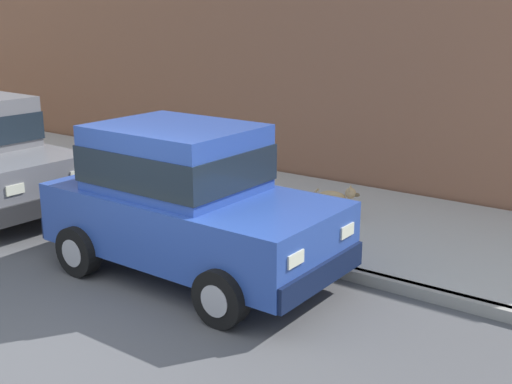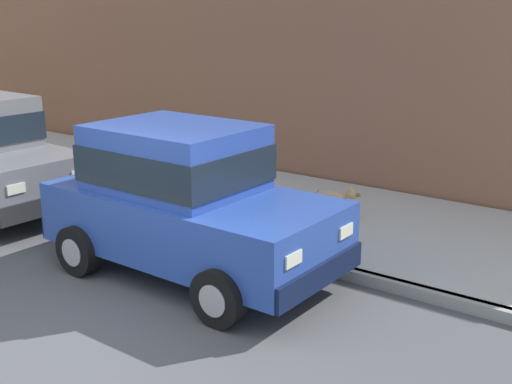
{
  "view_description": "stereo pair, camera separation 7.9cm",
  "coord_description": "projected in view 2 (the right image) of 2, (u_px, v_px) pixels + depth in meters",
  "views": [
    {
      "loc": [
        -3.52,
        -4.97,
        3.23
      ],
      "look_at": [
        3.29,
        -0.07,
        0.85
      ],
      "focal_mm": 45.47,
      "sensor_mm": 36.0,
      "label": 1
    },
    {
      "loc": [
        -3.48,
        -5.04,
        3.23
      ],
      "look_at": [
        3.29,
        -0.07,
        0.85
      ],
      "focal_mm": 45.47,
      "sensor_mm": 36.0,
      "label": 2
    }
  ],
  "objects": [
    {
      "name": "dog_tan",
      "position": [
        337.0,
        197.0,
        9.98
      ],
      "size": [
        0.35,
        0.73,
        0.49
      ],
      "color": "tan",
      "rests_on": "sidewalk"
    },
    {
      "name": "building_facade",
      "position": [
        199.0,
        63.0,
        13.79
      ],
      "size": [
        0.5,
        20.0,
        4.23
      ],
      "primitive_type": "cube",
      "color": "#8C5B42",
      "rests_on": "ground"
    },
    {
      "name": "ground_plane",
      "position": [
        55.0,
        346.0,
        6.44
      ],
      "size": [
        80.0,
        80.0,
        0.0
      ],
      "primitive_type": "plane",
      "color": "#4C4C4F"
    },
    {
      "name": "sidewalk",
      "position": [
        316.0,
        215.0,
        10.3
      ],
      "size": [
        3.6,
        64.0,
        0.14
      ],
      "primitive_type": "cube",
      "color": "#B7B5AD",
      "rests_on": "ground"
    },
    {
      "name": "car_blue_hatchback",
      "position": [
        186.0,
        199.0,
        7.98
      ],
      "size": [
        1.99,
        3.82,
        1.88
      ],
      "color": "#28479E",
      "rests_on": "ground"
    },
    {
      "name": "curb",
      "position": [
        248.0,
        247.0,
        8.91
      ],
      "size": [
        0.16,
        64.0,
        0.14
      ],
      "primitive_type": "cube",
      "color": "gray",
      "rests_on": "ground"
    }
  ]
}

